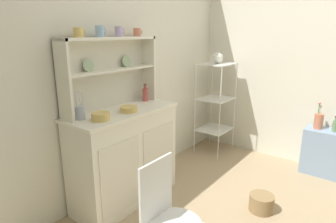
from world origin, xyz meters
name	(u,v)px	position (x,y,z in m)	size (l,w,h in m)	color
wall_back	(128,67)	(0.00, 1.62, 1.25)	(3.84, 0.05, 2.50)	silver
wall_right	(335,64)	(1.62, 0.00, 1.25)	(0.05, 3.84, 2.50)	silver
hutch_cabinet	(125,155)	(-0.33, 1.37, 0.47)	(1.09, 0.45, 0.91)	silver
hutch_shelf_unit	(109,67)	(-0.33, 1.53, 1.29)	(1.01, 0.18, 0.65)	silver
bakers_rack	(216,97)	(1.25, 1.27, 0.76)	(0.45, 0.38, 1.21)	silver
side_shelf_blue	(326,152)	(1.44, -0.07, 0.27)	(0.28, 0.48, 0.53)	#849EBC
wire_chair	(166,213)	(-0.86, 0.46, 0.52)	(0.36, 0.36, 0.85)	white
floor_basket	(261,203)	(0.29, 0.24, 0.08)	(0.22, 0.22, 0.16)	#93754C
cup_gold_0	(78,32)	(-0.66, 1.49, 1.60)	(0.09, 0.08, 0.08)	#DBB760
cup_sky_1	(100,31)	(-0.44, 1.49, 1.60)	(0.09, 0.07, 0.09)	#8EB2D1
cup_lilac_2	(119,32)	(-0.23, 1.49, 1.60)	(0.08, 0.07, 0.09)	#B79ECC
cup_terracotta_3	(137,32)	(0.01, 1.49, 1.60)	(0.09, 0.07, 0.08)	#C67556
bowl_mixing_large	(101,116)	(-0.65, 1.29, 0.94)	(0.15, 0.15, 0.06)	#DBB760
bowl_floral_medium	(129,109)	(-0.33, 1.29, 0.93)	(0.15, 0.15, 0.05)	#DBB760
jam_bottle	(145,94)	(0.07, 1.45, 0.98)	(0.06, 0.06, 0.18)	#B74C47
utensil_jar	(80,112)	(-0.73, 1.45, 0.97)	(0.08, 0.08, 0.24)	#B2B7C6
porcelain_teapot	(217,58)	(1.24, 1.27, 1.28)	(0.23, 0.14, 0.16)	white
flower_vase	(319,120)	(1.44, 0.05, 0.63)	(0.10, 0.10, 0.31)	#C67556
oil_bottle	(335,126)	(1.44, -0.12, 0.60)	(0.06, 0.06, 0.18)	#6B8C60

